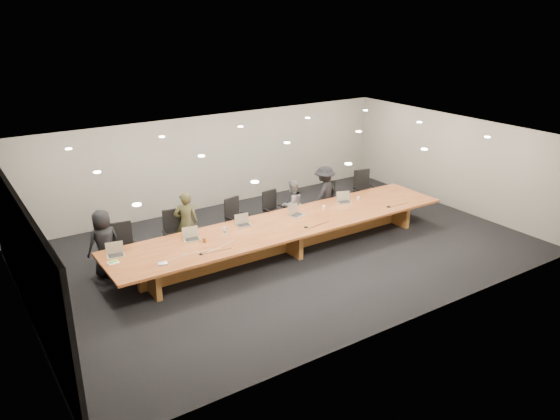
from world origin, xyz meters
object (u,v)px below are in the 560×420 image
object	(u,v)px
laptop_c	(244,220)
conference_table	(287,232)
chair_far_right	(365,190)
person_c	(292,204)
mic_left	(201,254)
chair_right	(333,199)
amber_mug	(204,240)
mic_center	(306,227)
person_b	(186,223)
paper_cup_near	(324,207)
chair_mid_left	(238,219)
person_d	(324,194)
water_bottle	(225,232)
chair_far_left	(124,248)
laptop_b	(192,234)
person_a	(104,243)
laptop_a	(115,250)
chair_left	(176,234)
mic_right	(389,206)
av_box	(163,264)
paper_cup_far	(358,198)
laptop_e	(345,197)
chair_mid_right	(275,211)
laptop_d	(297,210)

from	to	relation	value
laptop_c	conference_table	bearing A→B (deg)	-16.78
chair_far_right	person_c	bearing A→B (deg)	-164.48
chair_far_right	mic_left	world-z (taller)	chair_far_right
chair_right	amber_mug	world-z (taller)	chair_right
mic_center	person_b	bearing A→B (deg)	143.52
paper_cup_near	mic_center	world-z (taller)	paper_cup_near
chair_mid_left	mic_center	world-z (taller)	chair_mid_left
person_c	mic_center	size ratio (longest dim) A/B	11.31
conference_table	chair_mid_left	xyz separation A→B (m)	(-0.63, 1.34, 0.04)
person_d	water_bottle	world-z (taller)	person_d
chair_far_left	mic_center	distance (m)	4.27
laptop_b	paper_cup_near	world-z (taller)	laptop_b
person_a	person_d	size ratio (longest dim) A/B	0.96
person_b	laptop_a	world-z (taller)	person_b
chair_left	person_d	distance (m)	4.48
chair_far_left	mic_right	distance (m)	6.83
laptop_a	av_box	bearing A→B (deg)	-42.15
chair_far_left	paper_cup_far	xyz separation A→B (m)	(6.30, -0.84, 0.23)
amber_mug	laptop_a	bearing A→B (deg)	169.08
laptop_b	mic_right	size ratio (longest dim) A/B	2.76
chair_far_left	laptop_c	bearing A→B (deg)	-7.97
chair_far_left	laptop_e	bearing A→B (deg)	-0.36
chair_far_right	person_d	size ratio (longest dim) A/B	0.75
paper_cup_near	av_box	bearing A→B (deg)	-170.76
person_a	mic_right	size ratio (longest dim) A/B	11.58
conference_table	laptop_c	xyz separation A→B (m)	(-0.97, 0.43, 0.37)
person_b	paper_cup_near	xyz separation A→B (m)	(3.49, -0.95, -0.00)
conference_table	chair_far_left	bearing A→B (deg)	162.42
chair_mid_right	paper_cup_near	xyz separation A→B (m)	(0.86, -1.05, 0.25)
laptop_a	mic_center	size ratio (longest dim) A/B	3.05
chair_mid_right	paper_cup_near	size ratio (longest dim) A/B	11.23
person_a	paper_cup_near	world-z (taller)	person_a
chair_far_right	chair_mid_right	bearing A→B (deg)	-167.22
mic_left	person_d	bearing A→B (deg)	19.63
chair_far_left	paper_cup_far	size ratio (longest dim) A/B	12.43
chair_right	person_a	xyz separation A→B (m)	(-6.63, -0.08, 0.26)
water_bottle	mic_right	distance (m)	4.60
person_b	person_d	bearing A→B (deg)	-162.55
chair_mid_right	person_c	distance (m)	0.52
mic_right	person_d	bearing A→B (deg)	116.36
chair_far_left	mic_right	world-z (taller)	chair_far_left
person_d	paper_cup_far	world-z (taller)	person_d
chair_far_left	chair_left	world-z (taller)	chair_left
conference_table	laptop_d	world-z (taller)	laptop_d
conference_table	mic_left	size ratio (longest dim) A/B	85.64
chair_right	laptop_e	bearing A→B (deg)	-109.35
paper_cup_near	conference_table	bearing A→B (deg)	-167.95
chair_far_left	laptop_d	xyz separation A→B (m)	(4.21, -0.90, 0.33)
person_a	av_box	xyz separation A→B (m)	(0.70, -1.71, -0.01)
chair_right	mic_center	distance (m)	2.91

